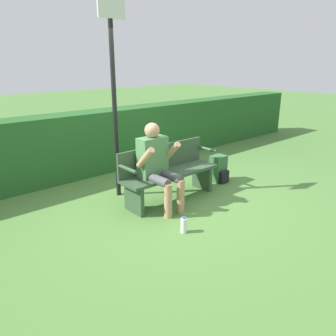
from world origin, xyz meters
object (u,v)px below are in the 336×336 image
signpost (114,89)px  water_bottle (184,225)px  person_seated (157,162)px  backpack (219,169)px  park_bench (168,172)px

signpost → water_bottle: bearing=-92.5°
person_seated → backpack: 1.59m
park_bench → water_bottle: 1.15m
park_bench → signpost: (-0.50, 0.64, 1.23)m
backpack → water_bottle: backpack is taller
backpack → water_bottle: (-1.76, -0.93, -0.13)m
signpost → backpack: bearing=-21.1°
signpost → park_bench: bearing=-52.1°
signpost → person_seated: bearing=-76.8°
backpack → signpost: signpost is taller
backpack → park_bench: bearing=179.6°
park_bench → person_seated: 0.42m
person_seated → water_bottle: person_seated is taller
backpack → water_bottle: 2.00m
park_bench → water_bottle: bearing=-121.3°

